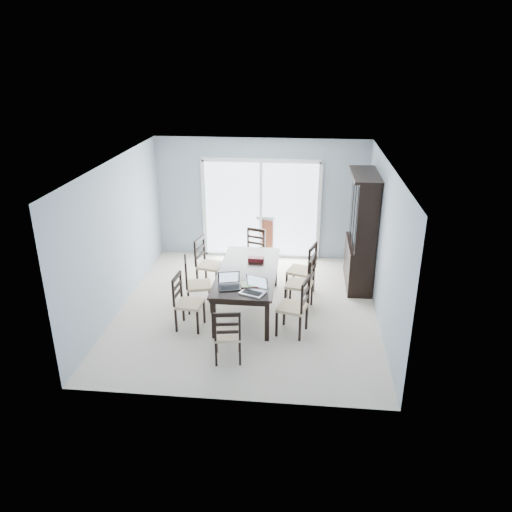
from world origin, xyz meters
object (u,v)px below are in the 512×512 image
object	(u,v)px
china_hutch	(362,232)
chair_right_mid	(305,278)
chair_left_mid	(193,278)
chair_end_far	(254,246)
chair_left_near	(184,296)
hot_tub	(248,223)
chair_right_near	(298,301)
laptop_dark	(230,285)
chair_end_near	(228,330)
game_box	(256,259)
chair_right_far	(306,264)
cell_phone	(243,293)
chair_left_far	(206,258)
laptop_silver	(253,290)
dining_table	(248,274)

from	to	relation	value
china_hutch	chair_right_mid	bearing A→B (deg)	-131.77
chair_left_mid	chair_end_far	size ratio (longest dim) A/B	1.06
chair_left_near	hot_tub	xyz separation A→B (m)	(0.57, 4.07, -0.11)
chair_right_near	laptop_dark	distance (m)	1.11
chair_left_near	chair_end_near	size ratio (longest dim) A/B	1.06
chair_left_mid	laptop_dark	world-z (taller)	chair_left_mid
chair_end_far	hot_tub	size ratio (longest dim) A/B	0.51
chair_left_mid	chair_left_near	bearing A→B (deg)	-15.67
game_box	hot_tub	bearing A→B (deg)	99.59
china_hutch	laptop_dark	distance (m)	2.98
chair_right_far	cell_phone	xyz separation A→B (m)	(-0.97, -1.55, 0.14)
chair_right_mid	chair_right_far	world-z (taller)	chair_right_far
chair_right_near	chair_end_far	world-z (taller)	chair_right_near
chair_left_far	chair_right_far	world-z (taller)	chair_right_far
chair_right_near	chair_end_near	world-z (taller)	chair_right_near
chair_right_near	chair_right_mid	xyz separation A→B (m)	(0.10, 0.84, 0.01)
chair_end_far	laptop_silver	xyz separation A→B (m)	(0.24, -2.47, 0.25)
chair_right_far	chair_left_near	bearing A→B (deg)	142.33
dining_table	chair_right_near	world-z (taller)	chair_right_near
hot_tub	laptop_silver	bearing A→B (deg)	-82.28
dining_table	laptop_silver	bearing A→B (deg)	-78.23
chair_left_mid	laptop_dark	size ratio (longest dim) A/B	2.82
dining_table	china_hutch	size ratio (longest dim) A/B	1.00
dining_table	chair_left_near	xyz separation A→B (m)	(-0.96, -0.72, -0.10)
laptop_dark	hot_tub	distance (m)	4.10
chair_left_near	chair_end_far	xyz separation A→B (m)	(0.90, 2.33, -0.01)
chair_right_near	chair_left_far	bearing A→B (deg)	64.52
chair_right_mid	laptop_silver	distance (m)	1.27
dining_table	hot_tub	distance (m)	3.39
chair_left_far	cell_phone	bearing A→B (deg)	42.04
chair_left_near	chair_right_far	world-z (taller)	chair_right_far
game_box	chair_end_near	bearing A→B (deg)	-95.55
chair_end_near	chair_end_far	bearing A→B (deg)	80.18
chair_left_far	chair_end_near	bearing A→B (deg)	31.26
chair_right_near	laptop_silver	bearing A→B (deg)	114.25
china_hutch	chair_right_far	xyz separation A→B (m)	(-1.02, -0.59, -0.45)
chair_end_near	hot_tub	xyz separation A→B (m)	(-0.29, 5.01, -0.08)
chair_right_near	china_hutch	bearing A→B (deg)	-14.18
chair_end_far	laptop_silver	world-z (taller)	chair_end_far
chair_end_near	cell_phone	size ratio (longest dim) A/B	8.55
chair_end_near	chair_end_far	distance (m)	3.26
chair_left_far	game_box	world-z (taller)	chair_left_far
chair_end_far	hot_tub	bearing A→B (deg)	-61.46
chair_left_far	chair_right_far	xyz separation A→B (m)	(1.90, -0.14, 0.01)
chair_right_near	game_box	bearing A→B (deg)	49.24
chair_right_far	hot_tub	bearing A→B (deg)	44.76
chair_right_near	laptop_silver	size ratio (longest dim) A/B	2.57
laptop_silver	game_box	distance (m)	1.29
laptop_silver	hot_tub	world-z (taller)	laptop_silver
chair_left_near	game_box	xyz separation A→B (m)	(1.06, 1.14, 0.22)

